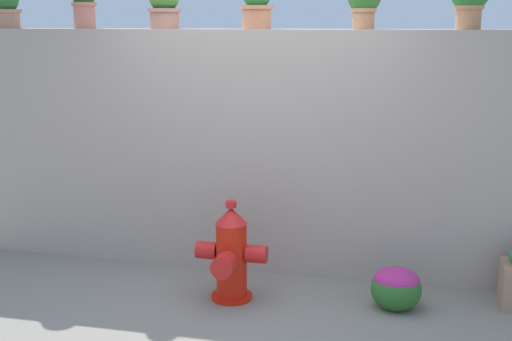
{
  "coord_description": "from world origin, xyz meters",
  "views": [
    {
      "loc": [
        1.21,
        -4.36,
        2.12
      ],
      "look_at": [
        -0.02,
        0.97,
        0.9
      ],
      "focal_mm": 47.0,
      "sensor_mm": 36.0,
      "label": 1
    }
  ],
  "objects_px": {
    "potted_plant_1": "(84,1)",
    "flower_bush_left": "(396,287)",
    "potted_plant_3": "(257,2)",
    "potted_plant_0": "(5,5)",
    "potted_plant_2": "(164,2)",
    "fire_hydrant": "(231,256)"
  },
  "relations": [
    {
      "from": "potted_plant_1",
      "to": "potted_plant_3",
      "type": "height_order",
      "value": "potted_plant_1"
    },
    {
      "from": "potted_plant_3",
      "to": "fire_hydrant",
      "type": "xyz_separation_m",
      "value": [
        -0.02,
        -0.79,
        -1.92
      ]
    },
    {
      "from": "potted_plant_3",
      "to": "flower_bush_left",
      "type": "xyz_separation_m",
      "value": [
        1.23,
        -0.67,
        -2.1
      ]
    },
    {
      "from": "potted_plant_0",
      "to": "flower_bush_left",
      "type": "height_order",
      "value": "potted_plant_0"
    },
    {
      "from": "potted_plant_0",
      "to": "potted_plant_3",
      "type": "bearing_deg",
      "value": -0.97
    },
    {
      "from": "potted_plant_2",
      "to": "potted_plant_3",
      "type": "relative_size",
      "value": 1.01
    },
    {
      "from": "potted_plant_2",
      "to": "flower_bush_left",
      "type": "height_order",
      "value": "potted_plant_2"
    },
    {
      "from": "potted_plant_3",
      "to": "fire_hydrant",
      "type": "relative_size",
      "value": 0.49
    },
    {
      "from": "potted_plant_3",
      "to": "flower_bush_left",
      "type": "height_order",
      "value": "potted_plant_3"
    },
    {
      "from": "potted_plant_3",
      "to": "potted_plant_2",
      "type": "bearing_deg",
      "value": -179.62
    },
    {
      "from": "potted_plant_0",
      "to": "potted_plant_2",
      "type": "xyz_separation_m",
      "value": [
        1.54,
        -0.04,
        0.01
      ]
    },
    {
      "from": "potted_plant_1",
      "to": "potted_plant_2",
      "type": "xyz_separation_m",
      "value": [
        0.77,
        -0.06,
        -0.02
      ]
    },
    {
      "from": "fire_hydrant",
      "to": "flower_bush_left",
      "type": "bearing_deg",
      "value": 5.36
    },
    {
      "from": "potted_plant_1",
      "to": "flower_bush_left",
      "type": "height_order",
      "value": "potted_plant_1"
    },
    {
      "from": "potted_plant_3",
      "to": "potted_plant_1",
      "type": "bearing_deg",
      "value": 178.04
    },
    {
      "from": "potted_plant_1",
      "to": "potted_plant_0",
      "type": "bearing_deg",
      "value": -178.94
    },
    {
      "from": "flower_bush_left",
      "to": "potted_plant_3",
      "type": "bearing_deg",
      "value": 151.36
    },
    {
      "from": "potted_plant_3",
      "to": "flower_bush_left",
      "type": "relative_size",
      "value": 1.02
    },
    {
      "from": "potted_plant_0",
      "to": "flower_bush_left",
      "type": "xyz_separation_m",
      "value": [
        3.57,
        -0.71,
        -2.1
      ]
    },
    {
      "from": "potted_plant_1",
      "to": "fire_hydrant",
      "type": "distance_m",
      "value": 2.63
    },
    {
      "from": "potted_plant_2",
      "to": "flower_bush_left",
      "type": "bearing_deg",
      "value": -18.17
    },
    {
      "from": "flower_bush_left",
      "to": "potted_plant_2",
      "type": "bearing_deg",
      "value": 161.83
    }
  ]
}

